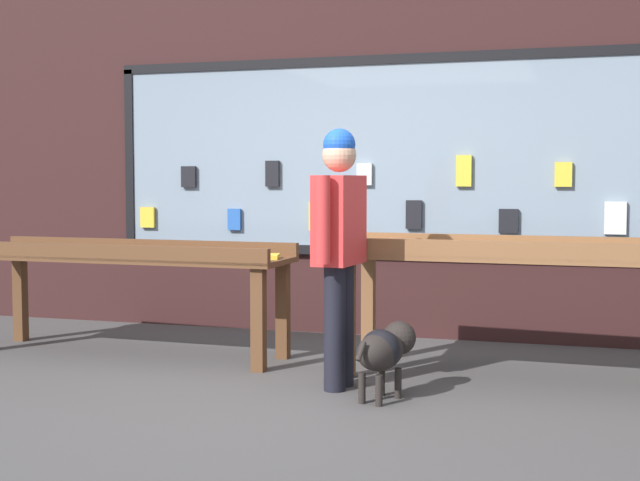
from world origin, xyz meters
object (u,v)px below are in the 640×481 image
at_px(display_table_right, 527,266).
at_px(person_browsing, 339,237).
at_px(small_dog, 384,349).
at_px(display_table_left, 129,264).

xyz_separation_m(display_table_right, person_browsing, (-1.14, -0.57, 0.20)).
bearing_deg(small_dog, display_table_left, 87.34).
relative_size(display_table_right, small_dog, 4.31).
bearing_deg(display_table_right, person_browsing, -153.62).
bearing_deg(person_browsing, display_table_right, -59.38).
distance_m(display_table_right, person_browsing, 1.29).
xyz_separation_m(display_table_right, small_dog, (-0.80, -0.77, -0.46)).
bearing_deg(display_table_right, display_table_left, 179.93).
xyz_separation_m(display_table_left, small_dog, (2.19, -0.78, -0.39)).
bearing_deg(small_dog, display_table_right, -28.85).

